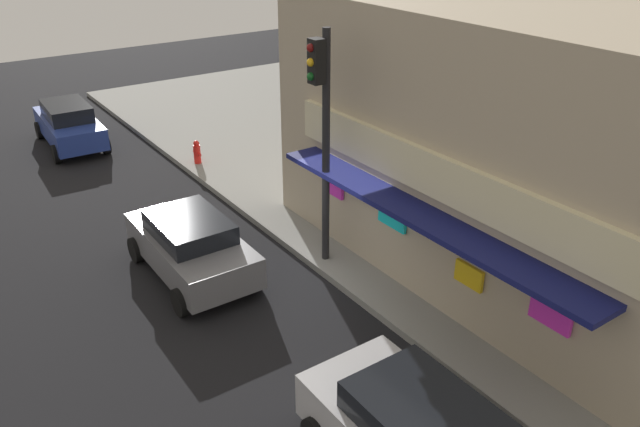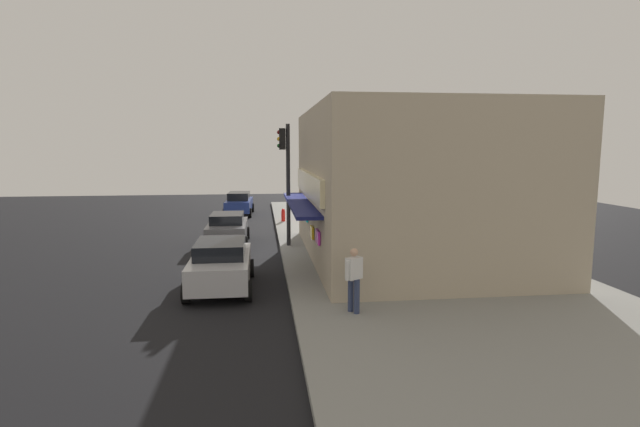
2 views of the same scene
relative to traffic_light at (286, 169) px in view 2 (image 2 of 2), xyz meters
The scene contains 12 objects.
ground_plane 3.73m from the traffic_light, 49.07° to the right, with size 56.10×56.10×0.00m, color black.
sidewalk 6.11m from the traffic_light, 86.88° to the left, with size 37.40×10.44×0.17m, color gray.
corner_building 5.63m from the traffic_light, 60.39° to the left, with size 11.84×8.99×6.01m.
traffic_light is the anchor object (origin of this frame).
fire_hydrant 8.19m from the traffic_light, behind, with size 0.48×0.24×0.79m.
trash_can 6.37m from the traffic_light, 18.38° to the left, with size 0.49×0.49×0.84m, color #2D2D2D.
pedestrian 9.94m from the traffic_light, ahead, with size 0.45×0.55×1.79m.
potted_plant_by_doorway 3.26m from the traffic_light, 61.41° to the left, with size 0.70×0.70×1.04m.
potted_plant_by_window 5.04m from the traffic_light, 22.84° to the left, with size 0.64×0.64×0.90m.
parked_car_blue 12.77m from the traffic_light, 167.58° to the right, with size 4.24×2.05×1.59m.
parked_car_grey 4.27m from the traffic_light, 117.13° to the right, with size 3.95×2.05×1.52m.
parked_car_silver 7.26m from the traffic_light, 21.94° to the right, with size 4.16×2.10×1.61m.
Camera 2 is at (21.95, -0.83, 4.64)m, focal length 27.41 mm.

